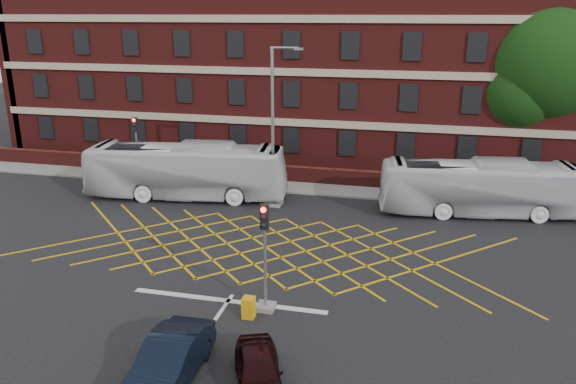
% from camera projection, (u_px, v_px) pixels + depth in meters
% --- Properties ---
extents(ground, '(120.00, 120.00, 0.00)m').
position_uv_depth(ground, '(254.00, 264.00, 25.48)').
color(ground, black).
rests_on(ground, ground).
extents(victorian_building, '(51.00, 12.17, 20.40)m').
position_uv_depth(victorian_building, '(338.00, 54.00, 43.38)').
color(victorian_building, '#5D1918').
rests_on(victorian_building, ground).
extents(boundary_wall, '(56.00, 0.50, 1.10)m').
position_uv_depth(boundary_wall, '(310.00, 175.00, 37.34)').
color(boundary_wall, '#531716').
rests_on(boundary_wall, ground).
extents(far_pavement, '(60.00, 3.00, 0.12)m').
position_uv_depth(far_pavement, '(307.00, 187.00, 36.57)').
color(far_pavement, slate).
rests_on(far_pavement, ground).
extents(box_junction_hatching, '(8.22, 8.22, 0.02)m').
position_uv_depth(box_junction_hatching, '(266.00, 247.00, 27.33)').
color(box_junction_hatching, '#CC990C').
rests_on(box_junction_hatching, ground).
extents(stop_line, '(8.00, 0.30, 0.02)m').
position_uv_depth(stop_line, '(228.00, 301.00, 22.24)').
color(stop_line, silver).
rests_on(stop_line, ground).
extents(bus_left, '(12.47, 4.42, 3.40)m').
position_uv_depth(bus_left, '(186.00, 171.00, 34.22)').
color(bus_left, silver).
rests_on(bus_left, ground).
extents(bus_right, '(11.42, 4.13, 3.11)m').
position_uv_depth(bus_right, '(481.00, 188.00, 31.36)').
color(bus_right, silver).
rests_on(bus_right, ground).
extents(car_navy, '(1.62, 4.39, 1.44)m').
position_uv_depth(car_navy, '(169.00, 361.00, 17.21)').
color(car_navy, black).
rests_on(car_navy, ground).
extents(car_maroon, '(2.57, 3.75, 1.19)m').
position_uv_depth(car_maroon, '(258.00, 371.00, 16.94)').
color(car_maroon, black).
rests_on(car_maroon, ground).
extents(deciduous_tree, '(8.34, 8.29, 11.99)m').
position_uv_depth(deciduous_tree, '(542.00, 70.00, 37.02)').
color(deciduous_tree, black).
rests_on(deciduous_tree, ground).
extents(traffic_light_near, '(0.70, 0.70, 4.27)m').
position_uv_depth(traffic_light_near, '(265.00, 268.00, 21.09)').
color(traffic_light_near, slate).
rests_on(traffic_light_near, ground).
extents(traffic_light_far, '(0.70, 0.70, 4.27)m').
position_uv_depth(traffic_light_far, '(138.00, 154.00, 37.85)').
color(traffic_light_far, slate).
rests_on(traffic_light_far, ground).
extents(street_lamp, '(2.25, 1.00, 9.14)m').
position_uv_depth(street_lamp, '(274.00, 153.00, 32.38)').
color(street_lamp, slate).
rests_on(street_lamp, ground).
extents(direction_signs, '(1.10, 0.16, 2.20)m').
position_uv_depth(direction_signs, '(127.00, 156.00, 38.93)').
color(direction_signs, gray).
rests_on(direction_signs, ground).
extents(utility_cabinet, '(0.45, 0.44, 0.81)m').
position_uv_depth(utility_cabinet, '(249.00, 307.00, 20.95)').
color(utility_cabinet, '#E6A10D').
rests_on(utility_cabinet, ground).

